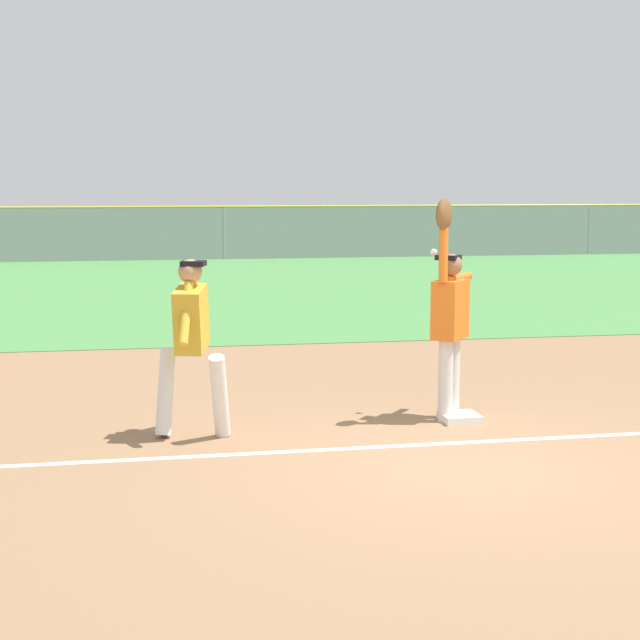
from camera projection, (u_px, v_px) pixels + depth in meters
The scene contains 12 objects.
ground_plane at pixel (468, 469), 8.67m from camera, with size 76.37×76.37×0.00m, color #936D4C.
outfield_grass at pixel (256, 286), 23.87m from camera, with size 49.52×17.33×0.01m, color #4C8C47.
chalk_foul_line at pixel (52, 464), 8.83m from camera, with size 12.00×0.10×0.01m, color white.
first_base at pixel (460, 418), 10.41m from camera, with size 0.38×0.38×0.08m, color white.
fielder at pixel (449, 312), 10.34m from camera, with size 0.64×0.77×2.28m.
runner at pixel (191, 335), 9.64m from camera, with size 0.76×0.84×1.72m.
baseball at pixel (434, 252), 10.54m from camera, with size 0.07×0.07×0.07m, color white.
outfield_fence at pixel (224, 233), 32.20m from camera, with size 49.60×0.08×1.71m.
parked_car_tan at pixel (86, 234), 34.94m from camera, with size 4.47×2.25×1.25m.
parked_car_silver at pixel (238, 232), 36.05m from camera, with size 4.57×2.47×1.25m.
parked_car_white at pixel (368, 231), 37.23m from camera, with size 4.41×2.13×1.25m.
parked_car_green at pixel (509, 230), 37.68m from camera, with size 4.48×2.27×1.25m.
Camera 1 is at (-2.75, -8.06, 2.44)m, focal length 56.99 mm.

